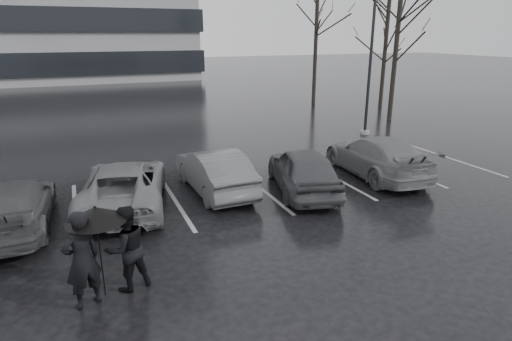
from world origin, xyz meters
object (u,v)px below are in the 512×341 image
Objects in this scene: car_west_a at (215,171)px; lamp_post at (371,58)px; car_east at (376,156)px; tree_north at (316,41)px; car_main at (303,170)px; pedestrian_left at (82,260)px; pedestrian_right at (127,248)px; car_west_b at (124,185)px; tree_ne at (385,54)px; car_west_c at (12,206)px; tree_east at (396,48)px.

lamp_post reaches higher than car_west_a.
car_east is 0.57× the size of tree_north.
lamp_post is at bearing -154.33° from car_west_a.
car_main is 9.50m from lamp_post.
pedestrian_left reaches higher than car_west_a.
pedestrian_right is (0.80, 0.29, -0.08)m from pedestrian_left.
car_west_b is at bearing -112.65° from pedestrian_right.
lamp_post is (9.35, 4.88, 3.01)m from car_west_a.
tree_north reaches higher than car_main.
car_west_b is 20.90m from tree_north.
car_west_c is at bearing -150.22° from tree_ne.
tree_north reaches higher than car_west_b.
tree_east is (15.61, 7.51, 3.34)m from car_west_b.
pedestrian_left is (-6.56, -3.77, 0.23)m from car_main.
car_east is 15.58m from tree_ne.
pedestrian_left is at bearing -143.90° from lamp_post.
lamp_post is (14.91, 5.54, 3.05)m from car_west_c.
car_west_a reaches higher than car_west_b.
lamp_post reaches higher than car_main.
car_main is 0.60× the size of tree_ne.
pedestrian_right is 20.18m from tree_east.
lamp_post is 9.75m from tree_north.
car_west_b is 8.50m from car_east.
tree_east is at bearing -160.66° from pedestrian_right.
pedestrian_right is (-8.91, -3.92, 0.17)m from car_east.
pedestrian_right reaches higher than car_east.
car_west_a is at bearing -129.63° from tree_north.
tree_north is at bearing -145.70° from pedestrian_right.
car_main reaches higher than car_west_b.
tree_east is (16.83, 12.14, 3.06)m from pedestrian_left.
car_west_a is 0.86× the size of car_west_b.
car_west_b is 13.49m from lamp_post.
tree_north reaches higher than car_west_c.
car_main is at bearing 12.84° from car_east.
pedestrian_left is at bearing 112.56° from car_west_c.
car_west_a is at bearing -150.39° from tree_east.
car_west_a is 0.51× the size of lamp_post.
tree_ne reaches higher than car_main.
lamp_post is (12.12, 5.09, 3.02)m from car_west_b.
car_east reaches higher than car_west_c.
pedestrian_left is 1.09× the size of pedestrian_right.
lamp_post reaches higher than car_east.
car_east is (5.72, -0.64, 0.02)m from car_west_a.
car_west_c is 0.91× the size of car_east.
tree_east is (10.27, 8.37, 3.29)m from car_main.
car_west_a is at bearing -155.00° from pedestrian_left.
pedestrian_left is 20.97m from tree_east.
pedestrian_left is (1.57, -4.19, 0.30)m from car_west_c.
car_east is 11.16m from tree_east.
lamp_post is at bearing -133.02° from tree_ne.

